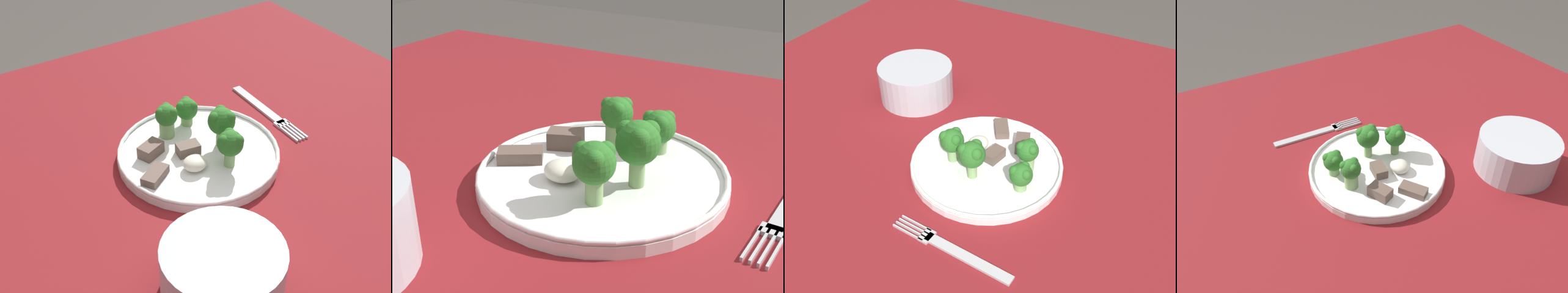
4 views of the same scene
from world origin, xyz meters
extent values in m
cube|color=maroon|center=(0.00, 0.00, 0.70)|extent=(1.08, 1.07, 0.03)
cylinder|color=brown|center=(0.48, 0.48, 0.34)|extent=(0.06, 0.06, 0.69)
cylinder|color=white|center=(-0.04, -0.11, 0.72)|extent=(0.25, 0.25, 0.01)
torus|color=white|center=(-0.04, -0.11, 0.73)|extent=(0.25, 0.25, 0.01)
cube|color=#B2B2B7|center=(-0.21, -0.17, 0.72)|extent=(0.02, 0.14, 0.00)
cube|color=#B2B2B7|center=(-0.21, -0.10, 0.72)|extent=(0.02, 0.02, 0.00)
cube|color=#B2B2B7|center=(-0.20, -0.08, 0.72)|extent=(0.01, 0.05, 0.00)
cube|color=#B2B2B7|center=(-0.21, -0.08, 0.72)|extent=(0.01, 0.05, 0.00)
cube|color=#B2B2B7|center=(-0.21, -0.08, 0.72)|extent=(0.01, 0.05, 0.00)
cube|color=#B2B2B7|center=(-0.22, -0.08, 0.72)|extent=(0.01, 0.05, 0.00)
cylinder|color=#B7BCC6|center=(0.08, 0.12, 0.75)|extent=(0.14, 0.14, 0.07)
cylinder|color=silver|center=(0.08, 0.12, 0.75)|extent=(0.12, 0.12, 0.05)
cylinder|color=#7FA866|center=(-0.08, -0.10, 0.75)|extent=(0.02, 0.02, 0.03)
sphere|color=#286B23|center=(-0.08, -0.10, 0.77)|extent=(0.04, 0.04, 0.04)
sphere|color=#286B23|center=(-0.07, -0.10, 0.78)|extent=(0.02, 0.02, 0.02)
sphere|color=#286B23|center=(-0.09, -0.09, 0.78)|extent=(0.02, 0.02, 0.02)
sphere|color=#286B23|center=(-0.09, -0.11, 0.78)|extent=(0.02, 0.02, 0.02)
cylinder|color=#7FA866|center=(-0.03, -0.17, 0.74)|extent=(0.02, 0.02, 0.03)
sphere|color=#286B23|center=(-0.03, -0.17, 0.77)|extent=(0.04, 0.04, 0.04)
sphere|color=#286B23|center=(-0.02, -0.17, 0.78)|extent=(0.02, 0.02, 0.02)
sphere|color=#286B23|center=(-0.03, -0.16, 0.78)|extent=(0.02, 0.02, 0.02)
sphere|color=#286B23|center=(-0.03, -0.18, 0.78)|extent=(0.02, 0.02, 0.02)
cylinder|color=#7FA866|center=(-0.06, -0.05, 0.74)|extent=(0.02, 0.02, 0.03)
sphere|color=#286B23|center=(-0.06, -0.05, 0.77)|extent=(0.04, 0.04, 0.04)
sphere|color=#286B23|center=(-0.05, -0.05, 0.78)|extent=(0.02, 0.02, 0.02)
sphere|color=#286B23|center=(-0.07, -0.04, 0.78)|extent=(0.02, 0.02, 0.02)
sphere|color=#286B23|center=(-0.07, -0.06, 0.78)|extent=(0.02, 0.02, 0.02)
cylinder|color=#7FA866|center=(-0.07, -0.18, 0.74)|extent=(0.02, 0.02, 0.02)
sphere|color=#286B23|center=(-0.07, -0.18, 0.76)|extent=(0.04, 0.04, 0.04)
sphere|color=#286B23|center=(-0.06, -0.18, 0.77)|extent=(0.02, 0.02, 0.02)
sphere|color=#286B23|center=(-0.08, -0.17, 0.77)|extent=(0.02, 0.02, 0.02)
sphere|color=#286B23|center=(-0.08, -0.19, 0.77)|extent=(0.02, 0.02, 0.02)
cube|color=brown|center=(0.04, -0.09, 0.74)|extent=(0.05, 0.04, 0.01)
cube|color=brown|center=(0.02, -0.14, 0.74)|extent=(0.04, 0.04, 0.02)
cube|color=brown|center=(-0.03, -0.11, 0.74)|extent=(0.04, 0.03, 0.02)
ellipsoid|color=silver|center=(-0.02, -0.07, 0.74)|extent=(0.04, 0.03, 0.02)
camera|label=1|loc=(0.33, 0.44, 1.23)|focal=50.00mm
camera|label=2|loc=(-0.27, 0.31, 0.98)|focal=50.00mm
camera|label=3|loc=(-0.53, -0.37, 1.22)|focal=42.00mm
camera|label=4|loc=(0.40, -0.38, 1.19)|focal=35.00mm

